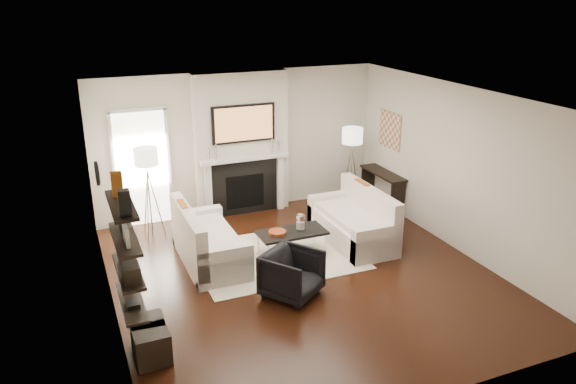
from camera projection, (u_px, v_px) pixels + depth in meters
name	position (u px, v px, depth m)	size (l,w,h in m)	color
room_envelope	(304.00, 192.00, 8.06)	(6.00, 6.00, 6.00)	black
chimney_breast	(241.00, 144.00, 10.55)	(1.80, 0.25, 2.70)	silver
fireplace_surround	(245.00, 188.00, 10.71)	(1.30, 0.02, 1.04)	black
firebox	(245.00, 191.00, 10.73)	(0.75, 0.02, 0.65)	black
mantel_pilaster_l	(209.00, 192.00, 10.42)	(0.12, 0.08, 1.10)	white
mantel_pilaster_r	(280.00, 182.00, 10.94)	(0.12, 0.08, 1.10)	white
mantel_shelf	(245.00, 158.00, 10.47)	(1.70, 0.18, 0.07)	white
tv_body	(244.00, 123.00, 10.26)	(1.20, 0.06, 0.70)	black
tv_screen	(244.00, 124.00, 10.24)	(1.10, 0.01, 0.62)	#BF723F
candlestick_l_tall	(216.00, 152.00, 10.21)	(0.04, 0.04, 0.30)	silver
candlestick_l_short	(209.00, 154.00, 10.18)	(0.04, 0.04, 0.24)	silver
candlestick_r_tall	(272.00, 146.00, 10.61)	(0.04, 0.04, 0.30)	silver
candlestick_r_short	(278.00, 147.00, 10.67)	(0.04, 0.04, 0.24)	silver
hallway_panel	(142.00, 169.00, 10.07)	(0.90, 0.02, 2.10)	white
door_trim_l	(115.00, 173.00, 9.88)	(0.06, 0.06, 2.16)	white
door_trim_r	(169.00, 166.00, 10.23)	(0.06, 0.06, 2.16)	white
door_trim_top	(137.00, 110.00, 9.69)	(1.02, 0.06, 0.06)	white
rug	(275.00, 256.00, 9.11)	(2.60, 2.00, 0.01)	beige
loveseat_left_base	(210.00, 249.00, 8.89)	(0.85, 1.80, 0.42)	silver
loveseat_left_back	(188.00, 235.00, 8.66)	(0.18, 1.80, 0.80)	silver
loveseat_left_arm_n	(225.00, 266.00, 8.15)	(0.85, 0.18, 0.60)	silver
loveseat_left_arm_s	(198.00, 226.00, 9.56)	(0.85, 0.18, 0.60)	silver
loveseat_left_cushion	(213.00, 234.00, 8.82)	(0.63, 1.44, 0.10)	silver
pillow_left_orange	(183.00, 216.00, 8.85)	(0.10, 0.42, 0.42)	#974B12
pillow_left_charcoal	(192.00, 230.00, 8.33)	(0.10, 0.40, 0.40)	black
loveseat_right_base	(352.00, 230.00, 9.61)	(0.85, 1.80, 0.42)	silver
loveseat_right_back	(370.00, 210.00, 9.63)	(0.18, 1.80, 0.80)	silver
loveseat_right_arm_n	(377.00, 244.00, 8.88)	(0.85, 0.18, 0.60)	silver
loveseat_right_arm_s	(330.00, 209.00, 10.29)	(0.85, 0.18, 0.60)	silver
loveseat_right_cushion	(350.00, 216.00, 9.51)	(0.63, 1.44, 0.10)	silver
pillow_right_orange	(361.00, 193.00, 9.82)	(0.10, 0.42, 0.42)	#974B12
pillow_right_charcoal	(379.00, 205.00, 9.30)	(0.10, 0.40, 0.40)	black
coffee_table	(292.00, 233.00, 9.04)	(1.10, 0.55, 0.04)	black
coffee_leg_nw	(268.00, 255.00, 8.74)	(0.02, 0.02, 0.38)	silver
coffee_leg_ne	(325.00, 245.00, 9.10)	(0.02, 0.02, 0.38)	silver
coffee_leg_sw	(258.00, 244.00, 9.12)	(0.02, 0.02, 0.38)	silver
coffee_leg_se	(314.00, 234.00, 9.48)	(0.02, 0.02, 0.38)	silver
hurricane_glass	(300.00, 222.00, 9.04)	(0.14, 0.14, 0.24)	white
hurricane_candle	(300.00, 226.00, 9.06)	(0.09, 0.09, 0.13)	white
copper_bowl	(277.00, 232.00, 8.93)	(0.28, 0.28, 0.05)	#C65021
armchair	(292.00, 272.00, 7.84)	(0.71, 0.67, 0.73)	black
lamp_left_post	(150.00, 204.00, 9.69)	(0.02, 0.02, 1.20)	silver
lamp_left_shade	(146.00, 157.00, 9.40)	(0.40, 0.40, 0.30)	white
lamp_left_leg_a	(156.00, 203.00, 9.73)	(0.02, 0.02, 1.25)	silver
lamp_left_leg_b	(146.00, 202.00, 9.76)	(0.02, 0.02, 1.25)	silver
lamp_left_leg_c	(148.00, 206.00, 9.59)	(0.02, 0.02, 1.25)	silver
lamp_right_post	(351.00, 178.00, 11.05)	(0.02, 0.02, 1.20)	silver
lamp_right_shade	(352.00, 136.00, 10.76)	(0.40, 0.40, 0.30)	white
lamp_right_leg_a	(356.00, 177.00, 11.09)	(0.02, 0.02, 1.25)	silver
lamp_right_leg_b	(346.00, 177.00, 11.11)	(0.02, 0.02, 1.25)	silver
lamp_right_leg_c	(351.00, 179.00, 10.94)	(0.02, 0.02, 1.25)	silver
console_top	(383.00, 173.00, 10.89)	(0.35, 1.20, 0.04)	black
console_leg_n	(398.00, 200.00, 10.54)	(0.30, 0.04, 0.71)	black
console_leg_s	(368.00, 183.00, 11.50)	(0.30, 0.04, 0.71)	black
wall_art	(390.00, 130.00, 10.76)	(0.03, 0.70, 0.70)	tan
shelf_bottom	(132.00, 302.00, 6.46)	(0.25, 1.00, 0.04)	black
shelf_lower	(128.00, 271.00, 6.32)	(0.25, 1.00, 0.04)	black
shelf_upper	(125.00, 239.00, 6.19)	(0.25, 1.00, 0.04)	black
shelf_top	(121.00, 205.00, 6.05)	(0.25, 1.00, 0.04)	black
decor_magfile_a	(124.00, 203.00, 5.67)	(0.12, 0.10, 0.28)	black
decor_magfile_b	(117.00, 184.00, 6.21)	(0.12, 0.10, 0.28)	#974B12
decor_frame_a	(126.00, 234.00, 6.00)	(0.04, 0.30, 0.22)	white
decor_frame_b	(121.00, 222.00, 6.36)	(0.04, 0.22, 0.18)	black
decor_wine_rack	(131.00, 273.00, 6.02)	(0.18, 0.25, 0.20)	black
decor_box_small	(126.00, 258.00, 6.46)	(0.15, 0.12, 0.12)	black
decor_books	(133.00, 303.00, 6.35)	(0.14, 0.20, 0.05)	black
decor_box_tall	(128.00, 284.00, 6.64)	(0.10, 0.10, 0.18)	white
clock_rim	(97.00, 174.00, 7.73)	(0.34, 0.34, 0.04)	black
clock_face	(99.00, 173.00, 7.74)	(0.29, 0.29, 0.01)	white
ottoman_near	(148.00, 334.00, 6.73)	(0.40, 0.40, 0.40)	black
ottoman_far	(152.00, 346.00, 6.50)	(0.40, 0.40, 0.40)	black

